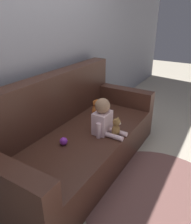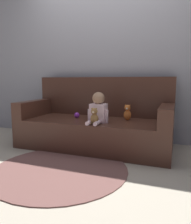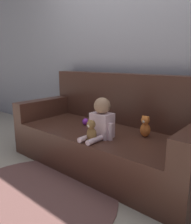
{
  "view_description": "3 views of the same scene",
  "coord_description": "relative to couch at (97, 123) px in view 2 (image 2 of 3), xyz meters",
  "views": [
    {
      "loc": [
        -1.61,
        -1.16,
        1.53
      ],
      "look_at": [
        0.11,
        -0.11,
        0.6
      ],
      "focal_mm": 35.0,
      "sensor_mm": 36.0,
      "label": 1
    },
    {
      "loc": [
        1.04,
        -2.72,
        0.9
      ],
      "look_at": [
        0.02,
        -0.02,
        0.48
      ],
      "focal_mm": 35.0,
      "sensor_mm": 36.0,
      "label": 2
    },
    {
      "loc": [
        1.34,
        -1.72,
        1.08
      ],
      "look_at": [
        -0.0,
        -0.14,
        0.6
      ],
      "focal_mm": 35.0,
      "sensor_mm": 36.0,
      "label": 3
    }
  ],
  "objects": [
    {
      "name": "ground_plane",
      "position": [
        0.0,
        -0.08,
        -0.31
      ],
      "size": [
        12.0,
        12.0,
        0.0
      ],
      "primitive_type": "plane",
      "color": "#B7AD99"
    },
    {
      "name": "wall_back",
      "position": [
        0.0,
        0.46,
        0.99
      ],
      "size": [
        8.0,
        0.05,
        2.6
      ],
      "color": "#93939E",
      "rests_on": "ground_plane"
    },
    {
      "name": "couch",
      "position": [
        0.0,
        0.0,
        0.0
      ],
      "size": [
        2.02,
        0.9,
        0.95
      ],
      "color": "#47281E",
      "rests_on": "ground_plane"
    },
    {
      "name": "person_baby",
      "position": [
        0.12,
        -0.28,
        0.23
      ],
      "size": [
        0.27,
        0.33,
        0.38
      ],
      "color": "silver",
      "rests_on": "couch"
    },
    {
      "name": "teddy_bear_brown",
      "position": [
        0.13,
        -0.42,
        0.16
      ],
      "size": [
        0.12,
        0.09,
        0.2
      ],
      "color": "olive",
      "rests_on": "couch"
    },
    {
      "name": "plush_toy_side",
      "position": [
        0.43,
        0.0,
        0.17
      ],
      "size": [
        0.1,
        0.09,
        0.2
      ],
      "color": "orange",
      "rests_on": "couch"
    },
    {
      "name": "toy_ball",
      "position": [
        -0.27,
        -0.07,
        0.11
      ],
      "size": [
        0.07,
        0.07,
        0.07
      ],
      "color": "purple",
      "rests_on": "couch"
    },
    {
      "name": "floor_rug",
      "position": [
        -0.05,
        -0.94,
        -0.31
      ],
      "size": [
        1.38,
        1.38,
        0.01
      ],
      "color": "brown",
      "rests_on": "ground_plane"
    }
  ]
}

